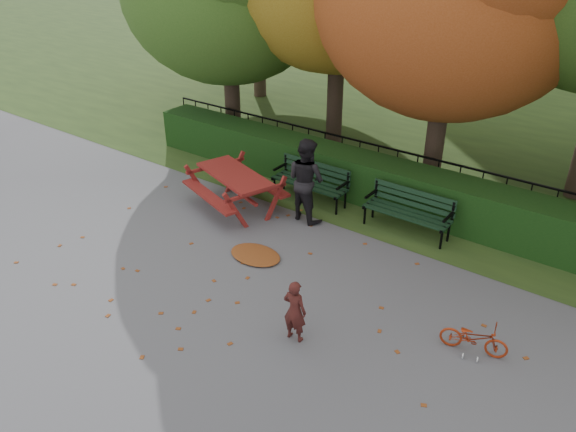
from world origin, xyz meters
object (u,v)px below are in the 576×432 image
Objects in this scene: bench_left at (312,179)px; bench_right at (409,208)px; child at (295,311)px; picnic_table at (235,181)px; adult at (306,180)px; bicycle at (474,338)px.

bench_left is 2.40m from bench_right.
bench_right is at bearing 0.00° from bench_left.
picnic_table is at bearing -42.36° from child.
adult reaches higher than child.
adult is (-2.09, 3.30, 0.38)m from child.
bicycle is at bearing 4.95° from picnic_table.
bench_right is at bearing 39.30° from picnic_table.
adult is 1.82× the size of bicycle.
bench_left is at bearing 46.97° from bicycle.
bicycle is (2.41, -2.76, -0.26)m from bench_right.
child is at bearing -88.75° from bench_right.
adult reaches higher than picnic_table.
child reaches higher than bench_right.
picnic_table is at bearing 63.39° from bicycle.
bench_right is 3.67m from bicycle.
bench_left is 4.80m from child.
bench_left is 1.00× the size of adult.
bench_right is 1.00× the size of adult.
picnic_table reaches higher than bicycle.
adult is at bearing 52.90° from bicycle.
adult reaches higher than bicycle.
picnic_table is at bearing -129.66° from bench_left.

